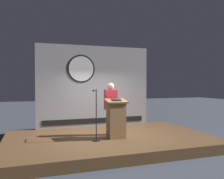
# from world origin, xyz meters

# --- Properties ---
(ground_plane) EXTENTS (40.00, 40.00, 0.00)m
(ground_plane) POSITION_xyz_m (0.00, 0.00, 0.00)
(ground_plane) COLOR #383D47
(stage_platform) EXTENTS (6.40, 4.00, 0.30)m
(stage_platform) POSITION_xyz_m (0.00, 0.00, 0.15)
(stage_platform) COLOR brown
(stage_platform) RESTS_ON ground
(banner_display) EXTENTS (4.46, 0.12, 3.15)m
(banner_display) POSITION_xyz_m (-0.01, 1.85, 1.88)
(banner_display) COLOR #9E9EA3
(banner_display) RESTS_ON stage_platform
(podium) EXTENTS (0.64, 0.50, 1.22)m
(podium) POSITION_xyz_m (0.12, -0.31, 0.90)
(podium) COLOR olive
(podium) RESTS_ON stage_platform
(speaker_person) EXTENTS (0.40, 0.26, 1.70)m
(speaker_person) POSITION_xyz_m (0.11, 0.17, 1.17)
(speaker_person) COLOR black
(speaker_person) RESTS_ON stage_platform
(microphone_stand) EXTENTS (0.24, 0.48, 1.52)m
(microphone_stand) POSITION_xyz_m (-0.55, -0.42, 0.83)
(microphone_stand) COLOR black
(microphone_stand) RESTS_ON stage_platform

